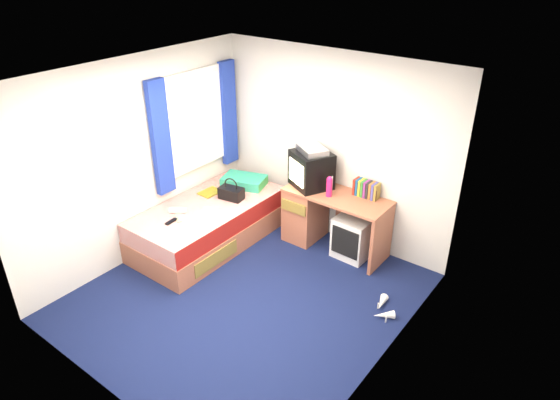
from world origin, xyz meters
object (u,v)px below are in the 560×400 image
Objects in this scene: pillow at (244,181)px; crt_tv at (311,169)px; water_bottle at (178,210)px; pink_water_bottle at (329,188)px; handbag at (231,193)px; picture_frame at (377,194)px; colour_swatch_fan at (178,218)px; remote_control at (171,221)px; white_heels at (383,309)px; aerosol_can at (330,183)px; bed at (209,223)px; storage_cube at (354,236)px; vcr at (312,150)px; towel at (211,216)px; desk at (318,213)px; magazine at (210,192)px.

pillow is 0.95× the size of crt_tv.
crt_tv reaches higher than water_bottle.
pink_water_bottle is 0.69× the size of handbag.
picture_frame reaches higher than colour_swatch_fan.
water_bottle is at bearing 112.87° from remote_control.
aerosol_can is at bearing 146.20° from white_heels.
handbag reaches higher than bed.
bed reaches higher than storage_cube.
vcr reaches higher than handbag.
water_bottle is 1.25× the size of remote_control.
towel is at bearing -134.44° from pink_water_bottle.
towel is 1.68× the size of remote_control.
desk is 4.64× the size of magazine.
desk reaches higher than bed.
storage_cube is (0.54, -0.01, -0.14)m from desk.
storage_cube is 0.61m from picture_frame.
handbag reaches higher than water_bottle.
remote_control is (-1.82, -1.60, -0.27)m from picture_frame.
desk is at bearing -165.29° from aerosol_can.
pink_water_bottle reaches higher than bed.
vcr reaches higher than storage_cube.
white_heels is (1.45, -0.76, -1.20)m from vcr.
desk is 1.43m from magazine.
desk is 1.73m from colour_swatch_fan.
storage_cube is 0.97m from crt_tv.
picture_frame reaches higher than storage_cube.
aerosol_can reaches higher than bed.
colour_swatch_fan is at bearing -76.99° from magazine.
remote_control is (-1.26, -1.47, -0.30)m from aerosol_can.
desk is at bearing -179.27° from storage_cube.
pink_water_bottle is 1.14× the size of water_bottle.
white_heels is at bearing -14.59° from handbag.
picture_frame reaches higher than white_heels.
bed is 6.04× the size of handbag.
desk is at bearing 155.16° from pink_water_bottle.
bed is 9.09× the size of colour_swatch_fan.
crt_tv is 0.26m from vcr.
vcr is at bearing 27.54° from magazine.
magazine is at bearing -121.37° from vcr.
water_bottle is at bearing -134.80° from desk.
water_bottle is 0.91× the size of colour_swatch_fan.
crt_tv is 0.86m from picture_frame.
crt_tv is at bearing -179.05° from storage_cube.
crt_tv is at bearing -84.77° from vcr.
crt_tv is 3.02× the size of aerosol_can.
desk reaches higher than pillow.
crt_tv is at bearing 27.42° from magazine.
bed is at bearing -155.80° from picture_frame.
water_bottle is (-1.92, -1.40, -0.24)m from picture_frame.
crt_tv is (-0.66, 0.01, 0.71)m from storage_cube.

